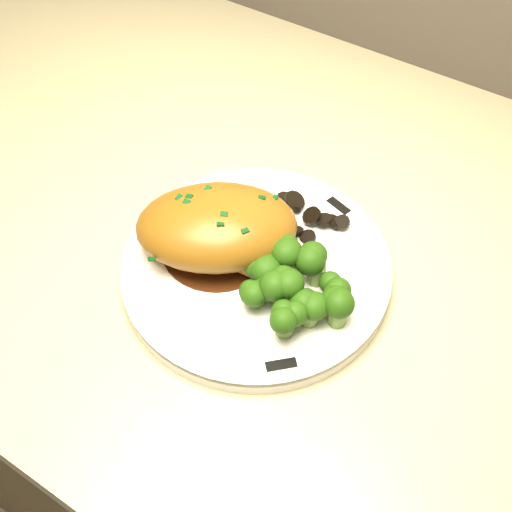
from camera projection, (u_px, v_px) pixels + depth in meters
The scene contains 9 objects.
counter at pixel (171, 343), 1.03m from camera, with size 1.95×0.65×0.96m.
plate at pixel (256, 268), 0.59m from camera, with size 0.25×0.25×0.02m, color white.
rim_accent_0 at pixel (339, 206), 0.62m from camera, with size 0.03×0.01×0.00m, color black.
rim_accent_1 at pixel (149, 233), 0.60m from camera, with size 0.03×0.01×0.00m, color black.
rim_accent_2 at pixel (281, 365), 0.52m from camera, with size 0.03×0.01×0.00m, color black.
gravy_pool at pixel (218, 247), 0.59m from camera, with size 0.11×0.11×0.00m, color #3D1B0B.
chicken_breast at pixel (222, 230), 0.57m from camera, with size 0.18×0.16×0.06m.
mushroom_pile at pixel (292, 223), 0.61m from camera, with size 0.08×0.06×0.02m.
broccoli_florets at pixel (297, 288), 0.54m from camera, with size 0.10×0.08×0.04m.
Camera 1 is at (0.37, 1.30, 1.32)m, focal length 45.00 mm.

